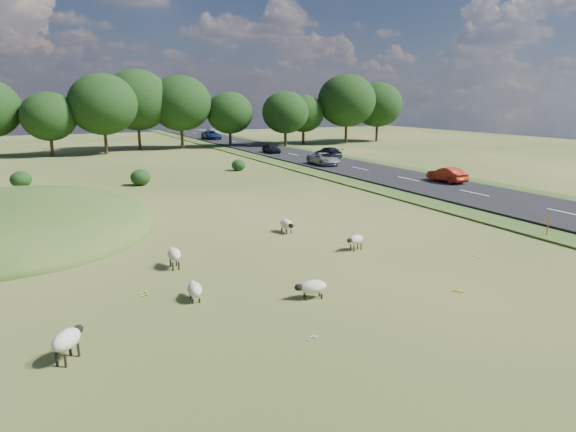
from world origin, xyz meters
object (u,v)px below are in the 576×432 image
at_px(car_3, 211,135).
at_px(car_5, 447,175).
at_px(sheep_5, 174,254).
at_px(car_2, 211,131).
at_px(sheep_3, 287,224).
at_px(car_1, 324,159).
at_px(car_4, 328,153).
at_px(sheep_2, 195,289).
at_px(sheep_4, 312,287).
at_px(marker_post, 548,226).
at_px(sheep_0, 356,240).
at_px(car_6, 271,148).
at_px(sheep_1, 67,339).

bearing_deg(car_3, car_5, -86.17).
xyz_separation_m(sheep_5, car_2, (27.11, 81.78, 0.23)).
height_order(sheep_3, car_1, car_1).
bearing_deg(sheep_3, car_4, 145.10).
bearing_deg(sheep_2, car_2, -9.81).
distance_m(sheep_4, car_4, 45.56).
height_order(marker_post, car_5, car_5).
height_order(car_1, car_2, car_1).
xyz_separation_m(car_3, car_5, (3.80, -56.77, -0.13)).
relative_size(sheep_0, sheep_2, 0.93).
xyz_separation_m(marker_post, sheep_0, (-10.83, 2.41, -0.05)).
bearing_deg(sheep_3, car_6, 156.18).
bearing_deg(sheep_5, car_1, -36.27).
distance_m(marker_post, sheep_4, 15.96).
bearing_deg(car_4, car_5, 90.00).
relative_size(car_4, car_6, 1.24).
bearing_deg(sheep_3, sheep_0, 17.77).
distance_m(car_1, car_4, 6.78).
relative_size(sheep_3, car_3, 0.24).
distance_m(sheep_4, car_6, 51.78).
xyz_separation_m(sheep_2, car_3, (23.51, 73.26, 0.58)).
xyz_separation_m(car_3, car_4, (3.80, -35.85, -0.10)).
bearing_deg(car_3, sheep_3, -103.76).
height_order(sheep_0, sheep_4, sheep_0).
relative_size(sheep_1, car_2, 0.31).
relative_size(car_2, car_5, 1.10).
height_order(sheep_3, sheep_5, sheep_5).
bearing_deg(sheep_2, car_5, -51.03).
bearing_deg(sheep_0, sheep_5, -22.72).
height_order(car_4, car_6, car_4).
height_order(sheep_1, car_4, car_4).
distance_m(sheep_4, car_5, 29.57).
height_order(car_1, car_6, car_1).
relative_size(sheep_0, car_5, 0.29).
distance_m(sheep_1, car_4, 51.36).
bearing_deg(car_5, car_2, -90.00).
bearing_deg(car_4, sheep_5, 50.89).
bearing_deg(car_6, sheep_2, -116.96).
xyz_separation_m(sheep_0, sheep_3, (-1.59, 4.63, -0.07)).
height_order(sheep_2, car_5, car_5).
bearing_deg(sheep_0, sheep_4, 27.97).
xyz_separation_m(sheep_3, car_6, (16.09, 38.67, 0.40)).
bearing_deg(car_2, car_6, 84.52).
xyz_separation_m(sheep_2, car_5, (27.31, 16.49, 0.46)).
relative_size(car_1, car_5, 1.21).
height_order(marker_post, sheep_3, marker_post).
xyz_separation_m(sheep_1, car_3, (28.03, 76.16, 0.35)).
xyz_separation_m(sheep_1, sheep_2, (4.52, 2.90, -0.23)).
xyz_separation_m(sheep_2, car_4, (27.31, 37.41, 0.48)).
height_order(marker_post, sheep_2, marker_post).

